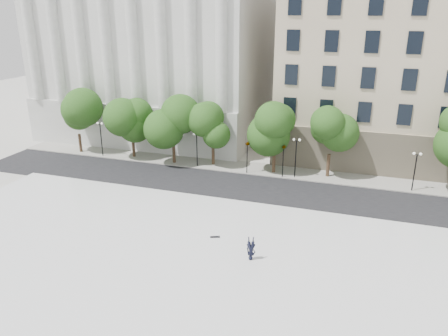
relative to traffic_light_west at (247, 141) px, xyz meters
The scene contains 12 objects.
ground 22.62m from the traffic_light_west, 90.40° to the right, with size 160.00×160.00×0.00m, color beige.
plaza 19.63m from the traffic_light_west, 90.46° to the right, with size 44.00×22.00×0.45m, color silver.
street 5.72m from the traffic_light_west, 92.08° to the right, with size 60.00×8.00×0.02m, color black.
far_sidewalk 4.09m from the traffic_light_west, 95.24° to the left, with size 60.00×4.00×0.12m, color gray.
building_west 25.34m from the traffic_light_west, 136.51° to the left, with size 31.50×27.65×25.60m.
building_east 26.91m from the traffic_light_west, 39.93° to the left, with size 36.00×26.15×23.00m.
traffic_light_west is the anchor object (origin of this frame).
traffic_light_east 4.04m from the traffic_light_west, ahead, with size 0.71×1.91×4.25m.
person_lying 18.99m from the traffic_light_west, 73.68° to the right, with size 0.65×0.42×1.77m, color black.
skateboard 16.18m from the traffic_light_west, 83.66° to the right, with size 0.76×0.19×0.08m, color black.
street_trees 4.45m from the traffic_light_west, 164.68° to the left, with size 47.54×4.92×8.07m.
lamp_posts 1.10m from the traffic_light_west, 156.00° to the left, with size 37.01×0.28×4.51m.
Camera 1 is at (12.13, -22.15, 17.28)m, focal length 35.00 mm.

